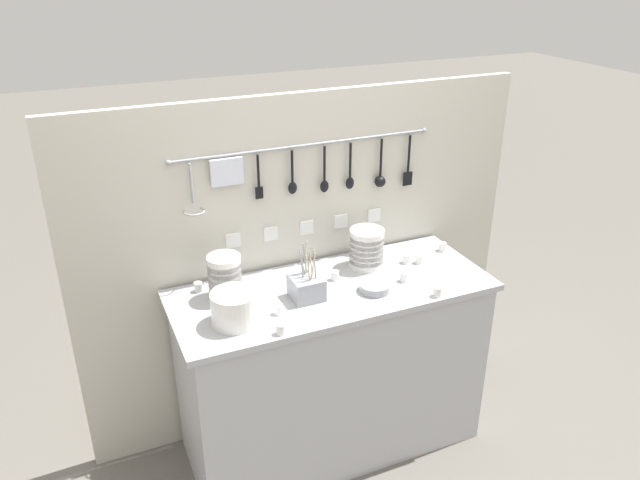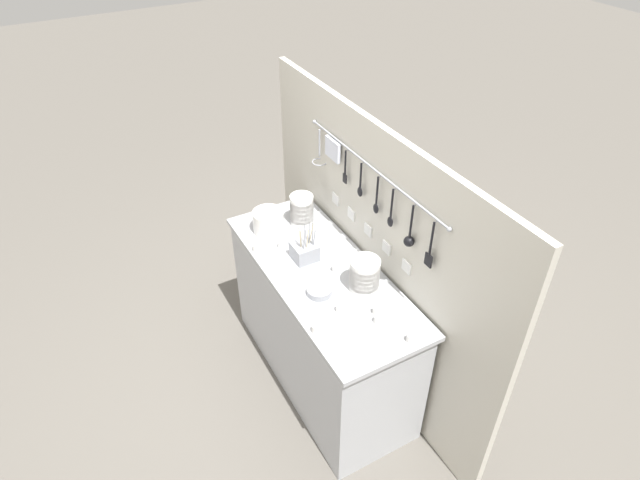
{
  "view_description": "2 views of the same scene",
  "coord_description": "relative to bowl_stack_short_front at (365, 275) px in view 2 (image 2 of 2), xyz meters",
  "views": [
    {
      "loc": [
        -1.06,
        -2.27,
        2.35
      ],
      "look_at": [
        -0.06,
        0.01,
        1.17
      ],
      "focal_mm": 35.0,
      "sensor_mm": 36.0,
      "label": 1
    },
    {
      "loc": [
        2.04,
        -1.13,
        2.93
      ],
      "look_at": [
        -0.05,
        0.01,
        1.1
      ],
      "focal_mm": 30.0,
      "sensor_mm": 36.0,
      "label": 2
    }
  ],
  "objects": [
    {
      "name": "bowl_stack_nested_right",
      "position": [
        -0.72,
        -0.01,
        0.0
      ],
      "size": [
        0.15,
        0.15,
        0.2
      ],
      "color": "white",
      "rests_on": "counter"
    },
    {
      "name": "cup_mid_row",
      "position": [
        -0.2,
        -0.07,
        -0.07
      ],
      "size": [
        0.04,
        0.04,
        0.04
      ],
      "color": "white",
      "rests_on": "counter"
    },
    {
      "name": "cup_back_left",
      "position": [
        -0.82,
        0.08,
        -0.07
      ],
      "size": [
        0.04,
        0.04,
        0.04
      ],
      "color": "white",
      "rests_on": "counter"
    },
    {
      "name": "cup_back_right",
      "position": [
        0.09,
        -0.21,
        -0.07
      ],
      "size": [
        0.04,
        0.04,
        0.04
      ],
      "color": "white",
      "rests_on": "counter"
    },
    {
      "name": "cup_front_right",
      "position": [
        0.44,
        -0.01,
        -0.07
      ],
      "size": [
        0.04,
        0.04,
        0.04
      ],
      "color": "white",
      "rests_on": "counter"
    },
    {
      "name": "ground_plane",
      "position": [
        -0.24,
        -0.13,
        -1.01
      ],
      "size": [
        20.0,
        20.0,
        0.0
      ],
      "primitive_type": "plane",
      "color": "#666059"
    },
    {
      "name": "cup_centre",
      "position": [
        0.2,
        -0.05,
        -0.07
      ],
      "size": [
        0.04,
        0.04,
        0.04
      ],
      "color": "white",
      "rests_on": "counter"
    },
    {
      "name": "cup_edge_near",
      "position": [
        0.25,
        -0.08,
        -0.07
      ],
      "size": [
        0.04,
        0.04,
        0.04
      ],
      "color": "white",
      "rests_on": "counter"
    },
    {
      "name": "cup_by_caddy",
      "position": [
        -0.55,
        -0.24,
        -0.07
      ],
      "size": [
        0.04,
        0.04,
        0.04
      ],
      "color": "white",
      "rests_on": "counter"
    },
    {
      "name": "cup_edge_far",
      "position": [
        -0.59,
        -0.39,
        -0.07
      ],
      "size": [
        0.04,
        0.04,
        0.04
      ],
      "color": "white",
      "rests_on": "counter"
    },
    {
      "name": "counter",
      "position": [
        -0.24,
        -0.13,
        -0.55
      ],
      "size": [
        1.49,
        0.6,
        0.92
      ],
      "color": "#ADAFB5",
      "rests_on": "ground"
    },
    {
      "name": "cutlery_caddy",
      "position": [
        -0.39,
        -0.17,
        -0.04
      ],
      "size": [
        0.14,
        0.14,
        0.25
      ],
      "color": "#93969E",
      "rests_on": "counter"
    },
    {
      "name": "back_wall",
      "position": [
        -0.24,
        0.2,
        -0.13
      ],
      "size": [
        2.29,
        0.11,
        1.75
      ],
      "color": "beige",
      "rests_on": "ground"
    },
    {
      "name": "bowl_stack_short_front",
      "position": [
        0.0,
        0.0,
        0.0
      ],
      "size": [
        0.17,
        0.17,
        0.19
      ],
      "color": "white",
      "rests_on": "counter"
    },
    {
      "name": "plate_stack",
      "position": [
        -0.74,
        -0.24,
        -0.03
      ],
      "size": [
        0.2,
        0.2,
        0.14
      ],
      "color": "white",
      "rests_on": "counter"
    },
    {
      "name": "cup_beside_plates",
      "position": [
        0.16,
        -0.39,
        -0.07
      ],
      "size": [
        0.04,
        0.04,
        0.04
      ],
      "color": "white",
      "rests_on": "counter"
    },
    {
      "name": "steel_mixing_bowl",
      "position": [
        -0.08,
        -0.24,
        -0.08
      ],
      "size": [
        0.14,
        0.14,
        0.04
      ],
      "color": "#93969E",
      "rests_on": "counter"
    }
  ]
}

